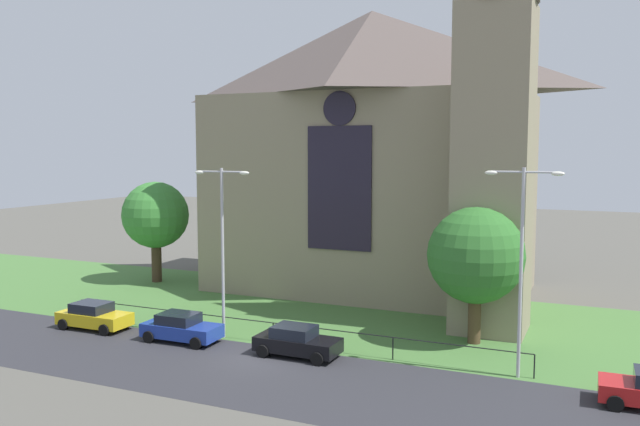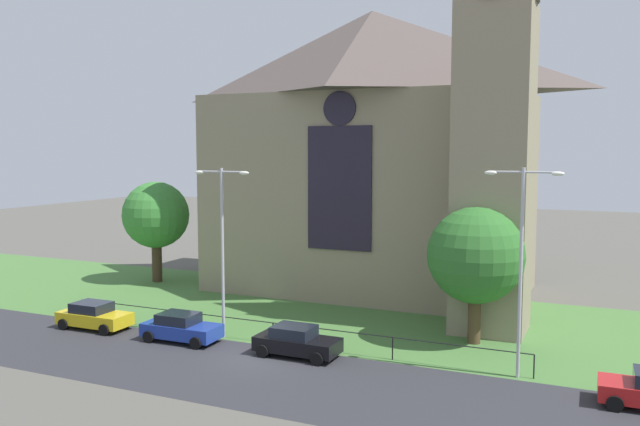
# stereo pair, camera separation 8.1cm
# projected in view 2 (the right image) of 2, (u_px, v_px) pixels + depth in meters

# --- Properties ---
(ground) EXTENTS (160.00, 160.00, 0.00)m
(ground) POSITION_uv_depth(u_px,v_px,m) (335.00, 312.00, 41.22)
(ground) COLOR #56544C
(road_asphalt) EXTENTS (120.00, 8.00, 0.01)m
(road_asphalt) POSITION_uv_depth(u_px,v_px,m) (236.00, 370.00, 30.31)
(road_asphalt) COLOR #2D2D33
(road_asphalt) RESTS_ON ground
(grass_verge) EXTENTS (120.00, 20.00, 0.01)m
(grass_verge) POSITION_uv_depth(u_px,v_px,m) (323.00, 319.00, 39.40)
(grass_verge) COLOR #477538
(grass_verge) RESTS_ON ground
(church_building) EXTENTS (23.20, 16.20, 26.00)m
(church_building) POSITION_uv_depth(u_px,v_px,m) (379.00, 148.00, 46.53)
(church_building) COLOR gray
(church_building) RESTS_ON ground
(iron_railing) EXTENTS (26.41, 0.07, 1.13)m
(iron_railing) POSITION_uv_depth(u_px,v_px,m) (273.00, 326.00, 34.49)
(iron_railing) COLOR black
(iron_railing) RESTS_ON ground
(tree_left_far) EXTENTS (5.09, 5.09, 7.74)m
(tree_left_far) POSITION_uv_depth(u_px,v_px,m) (156.00, 215.00, 50.25)
(tree_left_far) COLOR #423021
(tree_left_far) RESTS_ON ground
(tree_right_near) EXTENTS (5.07, 5.07, 7.23)m
(tree_right_near) POSITION_uv_depth(u_px,v_px,m) (476.00, 256.00, 34.17)
(tree_right_near) COLOR #4C3823
(tree_right_near) RESTS_ON ground
(streetlamp_near) EXTENTS (3.37, 0.26, 9.22)m
(streetlamp_near) POSITION_uv_depth(u_px,v_px,m) (222.00, 232.00, 35.14)
(streetlamp_near) COLOR #B2B2B7
(streetlamp_near) RESTS_ON ground
(streetlamp_far) EXTENTS (3.37, 0.26, 9.42)m
(streetlamp_far) POSITION_uv_depth(u_px,v_px,m) (521.00, 248.00, 28.86)
(streetlamp_far) COLOR #B2B2B7
(streetlamp_far) RESTS_ON ground
(parked_car_yellow) EXTENTS (4.23, 2.07, 1.51)m
(parked_car_yellow) POSITION_uv_depth(u_px,v_px,m) (94.00, 316.00, 37.34)
(parked_car_yellow) COLOR gold
(parked_car_yellow) RESTS_ON ground
(parked_car_blue) EXTENTS (4.24, 2.09, 1.51)m
(parked_car_blue) POSITION_uv_depth(u_px,v_px,m) (181.00, 328.00, 34.88)
(parked_car_blue) COLOR #1E3899
(parked_car_blue) RESTS_ON ground
(parked_car_black) EXTENTS (4.21, 2.05, 1.51)m
(parked_car_black) POSITION_uv_depth(u_px,v_px,m) (297.00, 341.00, 32.37)
(parked_car_black) COLOR black
(parked_car_black) RESTS_ON ground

